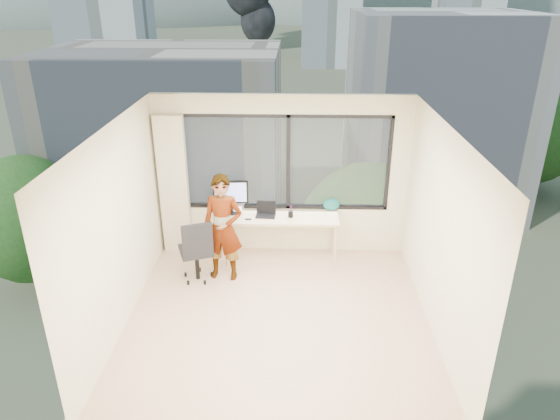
{
  "coord_description": "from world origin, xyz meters",
  "views": [
    {
      "loc": [
        0.2,
        -5.64,
        4.12
      ],
      "look_at": [
        0.0,
        1.0,
        1.15
      ],
      "focal_mm": 32.77,
      "sensor_mm": 36.0,
      "label": 1
    }
  ],
  "objects_px": {
    "game_console": "(233,206)",
    "laptop": "(266,210)",
    "person": "(223,228)",
    "monitor": "(231,197)",
    "handbag": "(331,204)",
    "desk": "(281,237)",
    "chair": "(196,249)"
  },
  "relations": [
    {
      "from": "desk",
      "to": "monitor",
      "type": "height_order",
      "value": "monitor"
    },
    {
      "from": "monitor",
      "to": "game_console",
      "type": "relative_size",
      "value": 1.62
    },
    {
      "from": "chair",
      "to": "handbag",
      "type": "bearing_deg",
      "value": 3.52
    },
    {
      "from": "desk",
      "to": "chair",
      "type": "xyz_separation_m",
      "value": [
        -1.25,
        -0.68,
        0.14
      ]
    },
    {
      "from": "desk",
      "to": "person",
      "type": "xyz_separation_m",
      "value": [
        -0.84,
        -0.6,
        0.44
      ]
    },
    {
      "from": "person",
      "to": "handbag",
      "type": "bearing_deg",
      "value": 33.57
    },
    {
      "from": "person",
      "to": "handbag",
      "type": "distance_m",
      "value": 1.85
    },
    {
      "from": "game_console",
      "to": "chair",
      "type": "bearing_deg",
      "value": -103.06
    },
    {
      "from": "chair",
      "to": "laptop",
      "type": "distance_m",
      "value": 1.25
    },
    {
      "from": "monitor",
      "to": "handbag",
      "type": "distance_m",
      "value": 1.62
    },
    {
      "from": "chair",
      "to": "laptop",
      "type": "xyz_separation_m",
      "value": [
        1.0,
        0.67,
        0.33
      ]
    },
    {
      "from": "desk",
      "to": "game_console",
      "type": "distance_m",
      "value": 0.94
    },
    {
      "from": "laptop",
      "to": "monitor",
      "type": "bearing_deg",
      "value": 172.26
    },
    {
      "from": "chair",
      "to": "person",
      "type": "relative_size",
      "value": 0.63
    },
    {
      "from": "chair",
      "to": "laptop",
      "type": "height_order",
      "value": "chair"
    },
    {
      "from": "desk",
      "to": "game_console",
      "type": "bearing_deg",
      "value": 162.0
    },
    {
      "from": "person",
      "to": "monitor",
      "type": "distance_m",
      "value": 0.73
    },
    {
      "from": "desk",
      "to": "person",
      "type": "height_order",
      "value": "person"
    },
    {
      "from": "monitor",
      "to": "game_console",
      "type": "height_order",
      "value": "monitor"
    },
    {
      "from": "person",
      "to": "monitor",
      "type": "relative_size",
      "value": 2.94
    },
    {
      "from": "game_console",
      "to": "handbag",
      "type": "distance_m",
      "value": 1.6
    },
    {
      "from": "chair",
      "to": "game_console",
      "type": "distance_m",
      "value": 1.07
    },
    {
      "from": "desk",
      "to": "person",
      "type": "relative_size",
      "value": 1.1
    },
    {
      "from": "game_console",
      "to": "desk",
      "type": "bearing_deg",
      "value": -5.58
    },
    {
      "from": "person",
      "to": "laptop",
      "type": "distance_m",
      "value": 0.84
    },
    {
      "from": "game_console",
      "to": "laptop",
      "type": "height_order",
      "value": "laptop"
    },
    {
      "from": "desk",
      "to": "handbag",
      "type": "height_order",
      "value": "handbag"
    },
    {
      "from": "person",
      "to": "monitor",
      "type": "height_order",
      "value": "person"
    },
    {
      "from": "game_console",
      "to": "handbag",
      "type": "height_order",
      "value": "handbag"
    },
    {
      "from": "game_console",
      "to": "person",
      "type": "bearing_deg",
      "value": -80.41
    },
    {
      "from": "monitor",
      "to": "handbag",
      "type": "height_order",
      "value": "monitor"
    },
    {
      "from": "desk",
      "to": "handbag",
      "type": "bearing_deg",
      "value": 17.24
    }
  ]
}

